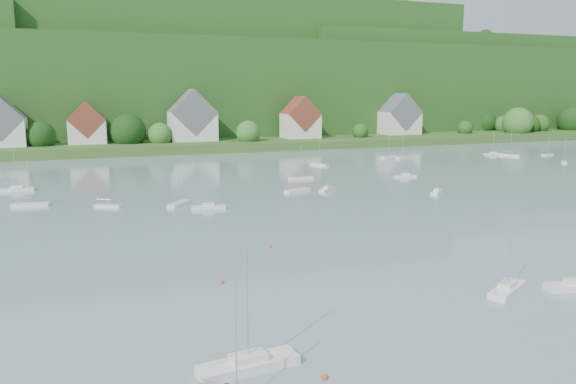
% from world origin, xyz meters
% --- Properties ---
extents(far_shore_strip, '(600.00, 60.00, 3.00)m').
position_xyz_m(far_shore_strip, '(0.00, 200.00, 1.50)').
color(far_shore_strip, '#2D4E1D').
rests_on(far_shore_strip, ground).
extents(forested_ridge, '(620.00, 181.22, 69.89)m').
position_xyz_m(forested_ridge, '(0.39, 268.57, 22.89)').
color(forested_ridge, '#143D13').
rests_on(forested_ridge, ground).
extents(village_building_0, '(14.00, 10.40, 16.00)m').
position_xyz_m(village_building_0, '(-55.00, 187.00, 9.51)').
color(village_building_0, beige).
rests_on(village_building_0, far_shore_strip).
extents(village_building_1, '(12.00, 9.36, 14.00)m').
position_xyz_m(village_building_1, '(-30.00, 189.00, 8.75)').
color(village_building_1, beige).
rests_on(village_building_1, far_shore_strip).
extents(village_building_2, '(16.00, 11.44, 18.00)m').
position_xyz_m(village_building_2, '(5.00, 188.00, 10.27)').
color(village_building_2, beige).
rests_on(village_building_2, far_shore_strip).
extents(village_building_3, '(13.00, 10.40, 15.50)m').
position_xyz_m(village_building_3, '(45.00, 186.00, 9.43)').
color(village_building_3, beige).
rests_on(village_building_3, far_shore_strip).
extents(village_building_4, '(15.00, 10.40, 16.50)m').
position_xyz_m(village_building_4, '(90.00, 190.00, 9.59)').
color(village_building_4, beige).
rests_on(village_building_4, far_shore_strip).
extents(near_sailboat_0, '(7.61, 2.88, 10.02)m').
position_xyz_m(near_sailboat_0, '(-20.87, 28.75, 0.50)').
color(near_sailboat_0, white).
rests_on(near_sailboat_0, ground).
extents(near_sailboat_3, '(6.31, 4.63, 8.46)m').
position_xyz_m(near_sailboat_3, '(7.83, 34.89, 0.45)').
color(near_sailboat_3, white).
rests_on(near_sailboat_3, ground).
extents(mooring_buoy_0, '(0.47, 0.47, 0.47)m').
position_xyz_m(mooring_buoy_0, '(-16.22, 25.68, 0.00)').
color(mooring_buoy_0, '#D4441F').
rests_on(mooring_buoy_0, ground).
extents(mooring_buoy_3, '(0.46, 0.46, 0.46)m').
position_xyz_m(mooring_buoy_3, '(-9.18, 58.84, 0.00)').
color(mooring_buoy_3, '#D4441F').
rests_on(mooring_buoy_3, ground).
extents(mooring_buoy_5, '(0.45, 0.45, 0.45)m').
position_xyz_m(mooring_buoy_5, '(-18.34, 47.44, 0.00)').
color(mooring_buoy_5, '#D4441F').
rests_on(mooring_buoy_5, ground).
extents(far_sailboat_cluster, '(196.62, 73.90, 8.71)m').
position_xyz_m(far_sailboat_cluster, '(9.08, 115.85, 0.37)').
color(far_sailboat_cluster, white).
rests_on(far_sailboat_cluster, ground).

